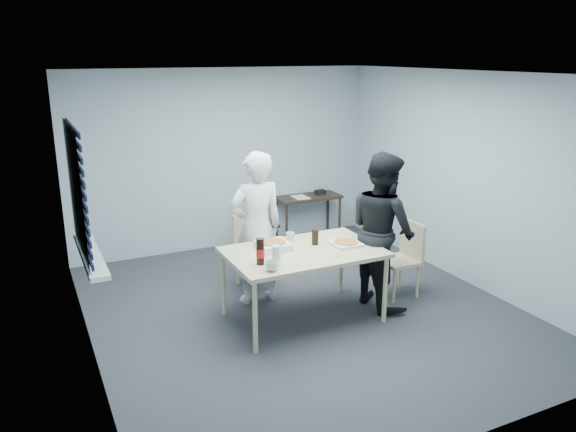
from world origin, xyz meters
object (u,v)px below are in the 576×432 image
person_black (382,230)px  mug_a (272,266)px  chair_far (252,245)px  dining_table (303,256)px  person_white (256,228)px  backpack (263,209)px  mug_b (290,236)px  chair_right (405,253)px  side_table (308,201)px  soda_bottle (260,252)px  stool (263,230)px

person_black → mug_a: (-1.52, -0.35, -0.05)m
person_black → chair_far: bearing=44.1°
dining_table → mug_a: mug_a is taller
person_white → mug_a: (-0.27, -1.03, -0.05)m
backpack → mug_b: bearing=-81.7°
person_white → person_black: 1.42m
dining_table → backpack: (0.35, 1.90, -0.00)m
mug_a → mug_b: 0.92m
dining_table → chair_right: size_ratio=1.82×
side_table → person_white: bearing=-131.9°
dining_table → soda_bottle: 0.62m
soda_bottle → side_table: bearing=53.8°
chair_far → mug_a: 1.58m
dining_table → person_black: size_ratio=0.91×
chair_right → mug_a: size_ratio=7.24×
soda_bottle → stool: bearing=66.3°
person_black → soda_bottle: 1.55m
mug_b → dining_table: bearing=-92.6°
dining_table → backpack: bearing=79.7°
chair_far → stool: chair_far is taller
side_table → soda_bottle: bearing=-126.2°
person_white → stool: bearing=-115.9°
person_black → backpack: (-0.64, 1.92, -0.16)m
chair_far → mug_a: bearing=-105.4°
chair_far → stool: size_ratio=1.72×
stool → person_black: bearing=-71.8°
person_white → mug_a: 1.07m
person_black → soda_bottle: size_ratio=6.63×
chair_far → mug_a: chair_far is taller
person_black → stool: (-0.64, 1.94, -0.48)m
chair_right → side_table: size_ratio=0.89×
mug_a → soda_bottle: (-0.03, 0.21, 0.08)m
dining_table → mug_b: mug_b is taller
chair_right → backpack: size_ratio=2.05×
person_black → mug_a: size_ratio=14.39×
chair_right → backpack: (-1.04, 1.83, 0.22)m
mug_b → person_white: bearing=133.4°
chair_right → backpack: bearing=119.5°
mug_a → dining_table: bearing=35.0°
backpack → mug_a: size_ratio=3.53×
soda_bottle → chair_right: bearing=6.7°
chair_right → soda_bottle: bearing=-173.3°
dining_table → chair_right: chair_right is taller
backpack → mug_a: (-0.89, -2.27, 0.11)m
stool → mug_a: 2.49m
soda_bottle → person_white: bearing=69.9°
stool → mug_b: mug_b is taller
side_table → backpack: size_ratio=2.31×
person_black → side_table: bearing=-8.6°
mug_a → person_black: bearing=13.0°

